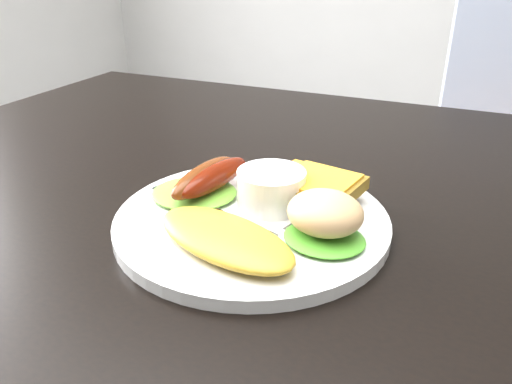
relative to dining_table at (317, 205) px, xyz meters
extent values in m
cube|color=black|center=(0.00, 0.00, 0.00)|extent=(1.20, 0.80, 0.04)
cube|color=tan|center=(0.27, 0.73, -0.28)|extent=(0.50, 0.50, 0.05)
imported|color=navy|center=(0.16, 0.56, -0.02)|extent=(0.57, 0.44, 1.42)
cylinder|color=white|center=(-0.03, -0.10, 0.03)|extent=(0.26, 0.26, 0.01)
ellipsoid|color=#52A020|center=(-0.10, -0.09, 0.04)|extent=(0.11, 0.10, 0.01)
ellipsoid|color=green|center=(0.04, -0.12, 0.04)|extent=(0.08, 0.07, 0.01)
ellipsoid|color=gold|center=(-0.03, -0.17, 0.04)|extent=(0.16, 0.11, 0.02)
ellipsoid|color=#612C07|center=(-0.10, -0.08, 0.05)|extent=(0.03, 0.11, 0.03)
ellipsoid|color=#5A1502|center=(-0.09, -0.08, 0.05)|extent=(0.04, 0.11, 0.03)
cylinder|color=white|center=(-0.02, -0.08, 0.05)|extent=(0.07, 0.07, 0.04)
cube|color=olive|center=(0.00, -0.03, 0.04)|extent=(0.09, 0.09, 0.01)
cube|color=olive|center=(0.02, -0.06, 0.05)|extent=(0.09, 0.09, 0.01)
ellipsoid|color=#F5EBA3|center=(0.04, -0.12, 0.06)|extent=(0.08, 0.08, 0.04)
cube|color=#ADAFB7|center=(-0.07, -0.12, 0.03)|extent=(0.16, 0.06, 0.00)
camera|label=1|loc=(0.14, -0.49, 0.26)|focal=35.00mm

